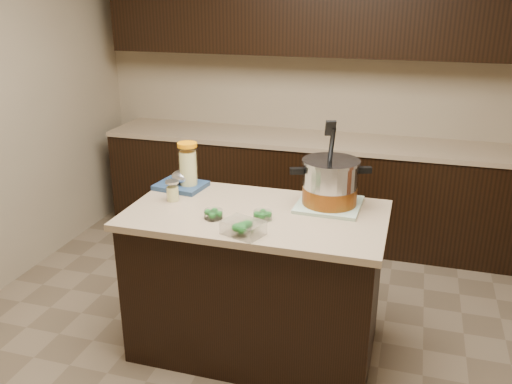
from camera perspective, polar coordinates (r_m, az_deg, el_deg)
ground_plane at (r=3.51m, az=-0.00°, el=-15.81°), size 4.00×4.00×0.00m
room_shell at (r=2.85m, az=-0.00°, el=13.20°), size 4.04×4.04×2.72m
back_cabinets at (r=4.66m, az=6.15°, el=6.25°), size 3.60×0.63×2.33m
island at (r=3.26m, az=-0.00°, el=-9.39°), size 1.46×0.81×0.90m
dish_towel at (r=3.17m, az=7.69°, el=-1.33°), size 0.37×0.37×0.02m
stock_pot at (r=3.12m, az=7.79°, el=0.72°), size 0.45×0.42×0.47m
lemonade_pitcher at (r=3.40m, az=-7.15°, el=2.53°), size 0.15×0.15×0.29m
mason_jar at (r=3.24m, az=-8.78°, el=0.08°), size 0.10×0.10×0.13m
broccoli_tub_left at (r=2.98m, az=-4.51°, el=-2.39°), size 0.12×0.12×0.05m
broccoli_tub_right at (r=2.95m, az=0.70°, el=-2.51°), size 0.11×0.11×0.05m
broccoli_tub_rect at (r=2.78m, az=-1.35°, el=-3.85°), size 0.24×0.20×0.07m
blue_tray at (r=3.45m, az=-7.80°, el=1.03°), size 0.32×0.27×0.11m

